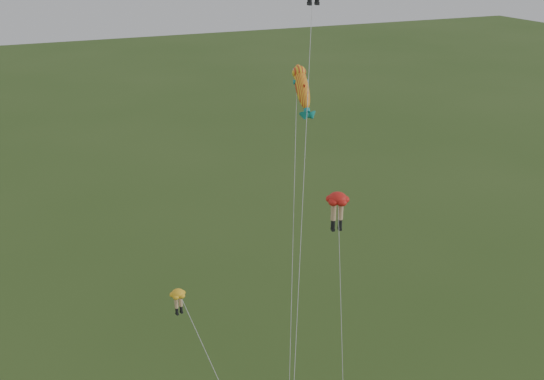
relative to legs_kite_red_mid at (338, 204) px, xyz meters
name	(u,v)px	position (x,y,z in m)	size (l,w,h in m)	color
legs_kite_red_mid	(338,204)	(0.00, 0.00, 0.00)	(2.48, 5.63, 12.71)	red
legs_kite_yellow	(182,305)	(-9.80, -1.05, -3.71)	(3.27, 5.01, 9.10)	yellow
fish_kite	(302,89)	(-0.50, 4.03, 5.99)	(4.73, 8.84, 19.55)	yellow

